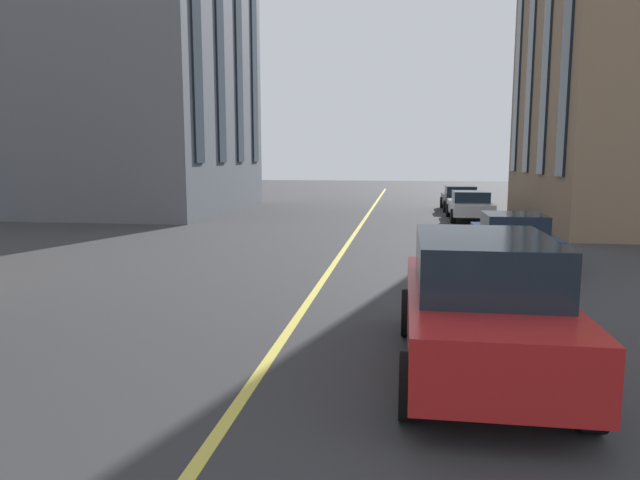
{
  "coord_description": "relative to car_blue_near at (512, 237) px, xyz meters",
  "views": [
    {
      "loc": [
        5.1,
        -1.92,
        2.9
      ],
      "look_at": [
        16.09,
        -0.27,
        1.31
      ],
      "focal_mm": 32.24,
      "sensor_mm": 36.0,
      "label": 1
    }
  ],
  "objects": [
    {
      "name": "lane_centre_line",
      "position": [
        -1.7,
        4.9,
        -0.7
      ],
      "size": [
        80.0,
        0.16,
        0.01
      ],
      "color": "#D8C64C",
      "rests_on": "ground_plane"
    },
    {
      "name": "car_blue_near",
      "position": [
        0.0,
        0.0,
        0.0
      ],
      "size": [
        4.4,
        1.95,
        1.37
      ],
      "color": "navy",
      "rests_on": "ground_plane"
    },
    {
      "name": "car_red_far",
      "position": [
        -8.88,
        1.95,
        0.27
      ],
      "size": [
        4.7,
        2.14,
        1.88
      ],
      "color": "#B21E1E",
      "rests_on": "ground_plane"
    },
    {
      "name": "car_silver_trailing",
      "position": [
        11.0,
        0.0,
        0.0
      ],
      "size": [
        4.4,
        1.95,
        1.37
      ],
      "color": "#B7BABF",
      "rests_on": "ground_plane"
    },
    {
      "name": "car_black_parked_a",
      "position": [
        16.19,
        0.0,
        0.0
      ],
      "size": [
        4.4,
        1.95,
        1.37
      ],
      "color": "black",
      "rests_on": "ground_plane"
    },
    {
      "name": "building_left_far",
      "position": [
        13.79,
        19.36,
        8.85
      ],
      "size": [
        13.24,
        14.05,
        19.1
      ],
      "color": "#565B66",
      "rests_on": "ground_plane"
    }
  ]
}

